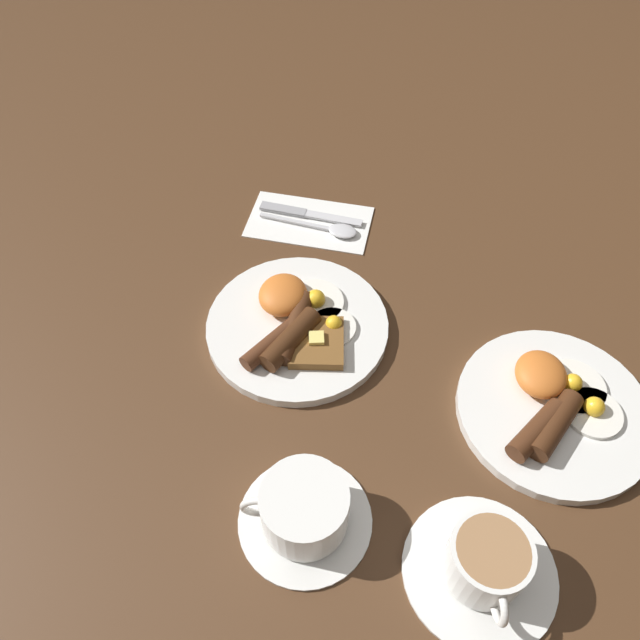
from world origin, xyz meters
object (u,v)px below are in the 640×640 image
object	(u,v)px
breakfast_plate_near	(297,324)
breakfast_plate_far	(554,407)
teacup_near	(304,510)
teacup_far	(485,564)
spoon	(332,229)
knife	(305,213)

from	to	relation	value
breakfast_plate_near	breakfast_plate_far	size ratio (longest dim) A/B	1.04
breakfast_plate_near	teacup_near	world-z (taller)	teacup_near
teacup_far	spoon	distance (m)	0.55
teacup_near	knife	bearing A→B (deg)	-168.15
breakfast_plate_far	teacup_near	distance (m)	0.34
knife	teacup_near	bearing A→B (deg)	-74.27
teacup_near	teacup_far	xyz separation A→B (m)	(0.02, 0.20, -0.00)
breakfast_plate_far	spoon	size ratio (longest dim) A/B	1.50
breakfast_plate_near	knife	xyz separation A→B (m)	(-0.23, -0.04, -0.01)
breakfast_plate_far	teacup_far	xyz separation A→B (m)	(0.22, -0.08, 0.02)
knife	breakfast_plate_near	bearing A→B (deg)	-76.76
teacup_near	teacup_far	bearing A→B (deg)	84.36
teacup_near	teacup_far	world-z (taller)	teacup_far
teacup_near	knife	xyz separation A→B (m)	(-0.50, -0.10, -0.03)
breakfast_plate_far	knife	size ratio (longest dim) A/B	1.43
breakfast_plate_far	knife	xyz separation A→B (m)	(-0.30, -0.38, -0.01)
teacup_far	spoon	xyz separation A→B (m)	(-0.49, -0.25, -0.02)
teacup_far	breakfast_plate_far	bearing A→B (deg)	159.25
teacup_near	teacup_far	distance (m)	0.20
breakfast_plate_near	spoon	distance (m)	0.20
breakfast_plate_near	breakfast_plate_far	world-z (taller)	breakfast_plate_near
knife	spoon	xyz separation A→B (m)	(0.03, 0.05, 0.00)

